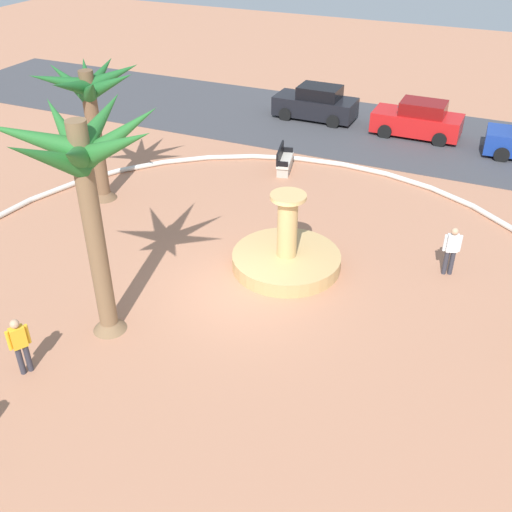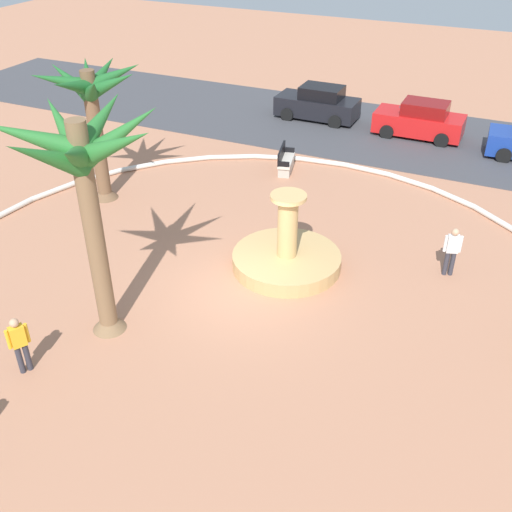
% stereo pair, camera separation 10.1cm
% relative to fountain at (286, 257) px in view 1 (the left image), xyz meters
% --- Properties ---
extents(ground_plane, '(80.00, 80.00, 0.00)m').
position_rel_fountain_xyz_m(ground_plane, '(-0.66, -1.80, -0.34)').
color(ground_plane, tan).
extents(plaza_curb, '(19.84, 19.84, 0.20)m').
position_rel_fountain_xyz_m(plaza_curb, '(-0.66, -1.80, -0.24)').
color(plaza_curb, silver).
rests_on(plaza_curb, ground).
extents(street_asphalt, '(48.00, 8.00, 0.03)m').
position_rel_fountain_xyz_m(street_asphalt, '(-0.66, 12.52, -0.33)').
color(street_asphalt, '#424247').
rests_on(street_asphalt, ground).
extents(fountain, '(3.36, 3.36, 2.49)m').
position_rel_fountain_xyz_m(fountain, '(0.00, 0.00, 0.00)').
color(fountain, tan).
rests_on(fountain, ground).
extents(palm_tree_near_fountain, '(3.65, 3.76, 5.04)m').
position_rel_fountain_xyz_m(palm_tree_near_fountain, '(-8.00, 1.58, 3.39)').
color(palm_tree_near_fountain, brown).
rests_on(palm_tree_near_fountain, ground).
extents(palm_tree_by_curb, '(3.93, 4.03, 6.06)m').
position_rel_fountain_xyz_m(palm_tree_by_curb, '(-3.17, -4.74, 4.18)').
color(palm_tree_by_curb, brown).
rests_on(palm_tree_by_curb, ground).
extents(bench_east, '(0.86, 1.67, 1.00)m').
position_rel_fountain_xyz_m(bench_east, '(-2.75, 6.66, 0.01)').
color(bench_east, beige).
rests_on(bench_east, ground).
extents(person_cyclist_photo, '(0.34, 0.47, 1.60)m').
position_rel_fountain_xyz_m(person_cyclist_photo, '(-4.05, -6.93, 0.55)').
color(person_cyclist_photo, '#33333D').
rests_on(person_cyclist_photo, ground).
extents(person_pedestrian_stroll, '(0.50, 0.30, 1.60)m').
position_rel_fountain_xyz_m(person_pedestrian_stroll, '(4.61, 1.66, 0.55)').
color(person_pedestrian_stroll, '#33333D').
rests_on(person_pedestrian_stroll, ground).
extents(parked_car_leftmost, '(4.01, 1.94, 1.67)m').
position_rel_fountain_xyz_m(parked_car_leftmost, '(-3.65, 13.08, 0.44)').
color(parked_car_leftmost, black).
rests_on(parked_car_leftmost, ground).
extents(parked_car_second, '(4.01, 1.93, 1.67)m').
position_rel_fountain_xyz_m(parked_car_second, '(1.42, 12.78, 0.44)').
color(parked_car_second, red).
rests_on(parked_car_second, ground).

